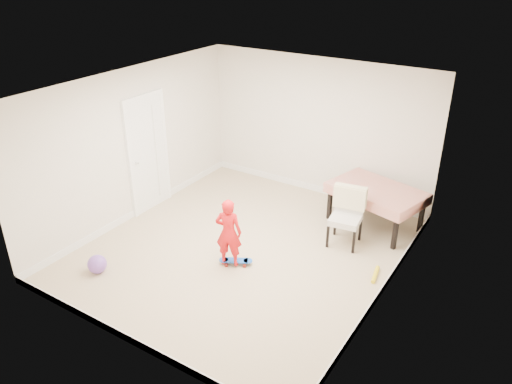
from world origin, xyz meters
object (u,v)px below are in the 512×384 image
Objects in this scene: dining_table at (375,207)px; skateboard at (236,262)px; balloon at (97,264)px; child at (229,235)px; dining_chair at (346,218)px.

dining_table is 2.99× the size of skateboard.
balloon is at bearing -170.55° from skateboard.
dining_table reaches higher than skateboard.
skateboard is 2.04m from balloon.
child is at bearing -105.92° from dining_table.
dining_chair is at bearing -87.88° from dining_table.
balloon is (-2.74, -2.68, -0.33)m from dining_chair.
dining_table reaches higher than balloon.
dining_table is 1.40× the size of child.
dining_chair is 1.92m from child.
skateboard is 0.47× the size of child.
skateboard is 1.80× the size of balloon.
child is at bearing -136.81° from dining_chair.
dining_chair is at bearing -149.17° from child.
dining_table is at bearing -141.29° from child.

